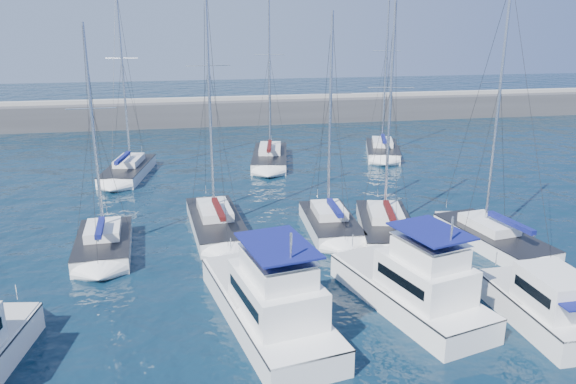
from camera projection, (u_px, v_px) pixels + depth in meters
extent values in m
plane|color=black|center=(335.00, 313.00, 26.02)|extent=(220.00, 220.00, 0.00)
cube|color=#424244|center=(231.00, 115.00, 74.58)|extent=(160.00, 6.00, 4.00)
cube|color=gray|center=(230.00, 99.00, 73.93)|extent=(160.00, 1.20, 0.50)
cube|color=white|center=(267.00, 313.00, 25.17)|extent=(5.23, 10.82, 1.60)
cube|color=#262628|center=(266.00, 298.00, 24.95)|extent=(5.30, 10.83, 0.08)
cube|color=white|center=(276.00, 293.00, 23.58)|extent=(3.70, 5.26, 1.60)
cube|color=black|center=(276.00, 291.00, 23.56)|extent=(3.57, 4.32, 0.45)
cube|color=white|center=(278.00, 268.00, 23.04)|extent=(2.87, 3.73, 0.90)
cube|color=navy|center=(278.00, 245.00, 22.75)|extent=(3.24, 4.26, 0.08)
cube|color=white|center=(407.00, 298.00, 26.54)|extent=(5.36, 9.49, 1.60)
cube|color=#262628|center=(408.00, 284.00, 26.32)|extent=(5.42, 9.50, 0.08)
cube|color=white|center=(424.00, 276.00, 25.13)|extent=(3.67, 4.71, 1.60)
cube|color=black|center=(425.00, 275.00, 25.10)|extent=(3.51, 3.92, 0.45)
cube|color=white|center=(429.00, 252.00, 24.59)|extent=(2.83, 3.37, 0.90)
cube|color=navy|center=(431.00, 231.00, 24.30)|extent=(3.20, 3.84, 0.08)
cube|color=white|center=(538.00, 315.00, 25.03)|extent=(2.58, 6.66, 1.60)
cube|color=#262628|center=(540.00, 300.00, 24.81)|extent=(2.63, 6.66, 0.08)
cube|color=white|center=(555.00, 291.00, 23.80)|extent=(2.17, 3.09, 1.60)
cube|color=black|center=(555.00, 289.00, 23.78)|extent=(2.21, 2.48, 0.45)
cube|color=navy|center=(575.00, 297.00, 22.57)|extent=(2.04, 2.04, 0.07)
cube|color=white|center=(104.00, 248.00, 32.71)|extent=(3.34, 6.96, 1.30)
cube|color=#262628|center=(103.00, 238.00, 32.53)|extent=(3.40, 6.96, 0.06)
cube|color=white|center=(103.00, 230.00, 32.83)|extent=(2.10, 3.08, 0.55)
cylinder|color=silver|center=(93.00, 129.00, 31.34)|extent=(0.18, 0.18, 11.47)
cylinder|color=silver|center=(100.00, 230.00, 31.32)|extent=(0.29, 3.41, 0.12)
cube|color=navy|center=(100.00, 228.00, 31.19)|extent=(0.51, 3.08, 0.28)
cube|color=white|center=(216.00, 226.00, 36.12)|extent=(3.61, 9.07, 1.30)
cube|color=#262628|center=(216.00, 217.00, 35.93)|extent=(3.67, 9.07, 0.06)
cube|color=white|center=(215.00, 210.00, 36.35)|extent=(2.22, 4.01, 0.55)
cylinder|color=silver|center=(209.00, 90.00, 34.43)|extent=(0.18, 0.18, 14.89)
cylinder|color=silver|center=(218.00, 211.00, 34.45)|extent=(0.43, 4.44, 0.12)
cube|color=#410D0D|center=(219.00, 209.00, 34.31)|extent=(0.63, 4.01, 0.28)
cube|color=white|center=(330.00, 226.00, 36.10)|extent=(3.19, 7.11, 1.30)
cube|color=#262628|center=(330.00, 217.00, 35.92)|extent=(3.25, 7.11, 0.06)
cube|color=white|center=(329.00, 210.00, 36.24)|extent=(2.01, 3.14, 0.55)
cylinder|color=silver|center=(330.00, 113.00, 34.66)|extent=(0.18, 0.18, 12.11)
cylinder|color=silver|center=(334.00, 210.00, 34.67)|extent=(0.27, 3.50, 0.12)
cube|color=navy|center=(335.00, 208.00, 34.53)|extent=(0.48, 3.16, 0.28)
cube|color=white|center=(385.00, 229.00, 35.60)|extent=(4.83, 8.47, 1.30)
cube|color=#262628|center=(386.00, 220.00, 35.41)|extent=(4.89, 8.49, 0.06)
cube|color=white|center=(385.00, 213.00, 35.80)|extent=(2.75, 3.86, 0.55)
cylinder|color=silver|center=(390.00, 109.00, 34.16)|extent=(0.18, 0.18, 12.79)
cylinder|color=silver|center=(389.00, 213.00, 34.01)|extent=(1.02, 3.91, 0.12)
cube|color=#410D0D|center=(390.00, 211.00, 33.87)|extent=(1.16, 3.58, 0.28)
cube|color=white|center=(493.00, 241.00, 33.63)|extent=(4.23, 8.35, 1.30)
cube|color=#262628|center=(494.00, 232.00, 33.44)|extent=(4.29, 8.36, 0.06)
cube|color=white|center=(489.00, 224.00, 33.80)|extent=(2.48, 3.75, 0.55)
cylinder|color=silver|center=(498.00, 106.00, 32.01)|extent=(0.18, 0.18, 13.69)
cylinder|color=silver|center=(509.00, 225.00, 32.12)|extent=(0.75, 3.96, 0.12)
cube|color=navy|center=(511.00, 223.00, 31.98)|extent=(0.92, 3.60, 0.28)
cube|color=white|center=(128.00, 173.00, 48.97)|extent=(4.48, 9.04, 1.30)
cube|color=#262628|center=(128.00, 166.00, 48.79)|extent=(4.54, 9.05, 0.06)
cube|color=white|center=(129.00, 160.00, 49.21)|extent=(2.59, 4.07, 0.55)
cylinder|color=silver|center=(123.00, 75.00, 47.39)|extent=(0.18, 0.18, 14.23)
cylinder|color=silver|center=(123.00, 159.00, 47.30)|extent=(0.88, 4.28, 0.12)
cube|color=navy|center=(122.00, 158.00, 47.16)|extent=(1.03, 3.89, 0.28)
cube|color=white|center=(270.00, 160.00, 53.58)|extent=(4.84, 10.03, 1.30)
cube|color=#262628|center=(270.00, 153.00, 53.40)|extent=(4.90, 10.04, 0.06)
cube|color=white|center=(270.00, 148.00, 53.88)|extent=(2.76, 4.51, 0.55)
cylinder|color=silver|center=(269.00, 70.00, 52.09)|extent=(0.18, 0.18, 14.26)
cylinder|color=silver|center=(269.00, 147.00, 51.76)|extent=(1.01, 4.75, 0.12)
cube|color=#410D0D|center=(269.00, 146.00, 51.62)|extent=(1.15, 4.32, 0.28)
cube|color=white|center=(382.00, 152.00, 56.53)|extent=(5.17, 8.49, 1.30)
cube|color=#262628|center=(382.00, 146.00, 56.34)|extent=(5.23, 8.51, 0.06)
cube|color=white|center=(382.00, 142.00, 56.72)|extent=(2.87, 3.90, 0.55)
cylinder|color=silver|center=(386.00, 66.00, 54.82)|extent=(0.18, 0.18, 14.58)
cylinder|color=silver|center=(384.00, 140.00, 54.95)|extent=(1.27, 3.85, 0.12)
cube|color=navy|center=(384.00, 139.00, 54.81)|extent=(1.37, 3.53, 0.28)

